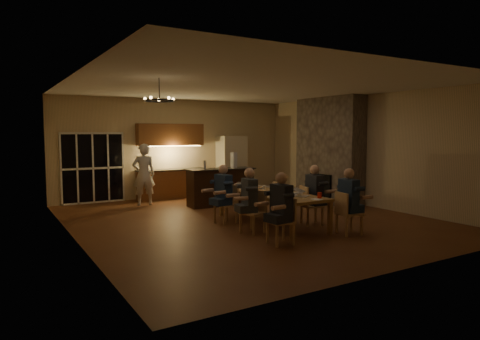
% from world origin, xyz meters
% --- Properties ---
extents(floor, '(9.00, 9.00, 0.00)m').
position_xyz_m(floor, '(0.00, 0.00, 0.00)').
color(floor, brown).
rests_on(floor, ground).
extents(back_wall, '(8.00, 0.04, 3.20)m').
position_xyz_m(back_wall, '(0.00, 4.52, 1.60)').
color(back_wall, beige).
rests_on(back_wall, ground).
extents(left_wall, '(0.04, 9.00, 3.20)m').
position_xyz_m(left_wall, '(-4.02, 0.00, 1.60)').
color(left_wall, beige).
rests_on(left_wall, ground).
extents(right_wall, '(0.04, 9.00, 3.20)m').
position_xyz_m(right_wall, '(4.02, 0.00, 1.60)').
color(right_wall, beige).
rests_on(right_wall, ground).
extents(ceiling, '(8.00, 9.00, 0.04)m').
position_xyz_m(ceiling, '(0.00, 0.00, 3.22)').
color(ceiling, white).
rests_on(ceiling, back_wall).
extents(french_doors, '(1.86, 0.08, 2.10)m').
position_xyz_m(french_doors, '(-2.70, 4.47, 1.05)').
color(french_doors, black).
rests_on(french_doors, ground).
extents(fireplace, '(0.58, 2.50, 3.20)m').
position_xyz_m(fireplace, '(3.70, 1.20, 1.60)').
color(fireplace, '#6D6256').
rests_on(fireplace, ground).
extents(kitchenette, '(2.24, 0.68, 2.40)m').
position_xyz_m(kitchenette, '(-0.30, 4.20, 1.20)').
color(kitchenette, brown).
rests_on(kitchenette, ground).
extents(refrigerator, '(0.90, 0.68, 2.00)m').
position_xyz_m(refrigerator, '(1.90, 4.15, 1.00)').
color(refrigerator, beige).
rests_on(refrigerator, ground).
extents(dining_table, '(1.10, 3.06, 0.75)m').
position_xyz_m(dining_table, '(0.15, -0.73, 0.38)').
color(dining_table, '#A77142').
rests_on(dining_table, ground).
extents(bar_island, '(2.03, 0.75, 1.08)m').
position_xyz_m(bar_island, '(0.40, 2.17, 0.54)').
color(bar_island, black).
rests_on(bar_island, ground).
extents(chair_left_near, '(0.48, 0.48, 0.89)m').
position_xyz_m(chair_left_near, '(-0.71, -2.29, 0.45)').
color(chair_left_near, tan).
rests_on(chair_left_near, ground).
extents(chair_left_mid, '(0.55, 0.55, 0.89)m').
position_xyz_m(chair_left_mid, '(-0.67, -1.26, 0.45)').
color(chair_left_mid, tan).
rests_on(chair_left_mid, ground).
extents(chair_left_far, '(0.50, 0.50, 0.89)m').
position_xyz_m(chair_left_far, '(-0.68, -0.09, 0.45)').
color(chair_left_far, tan).
rests_on(chair_left_far, ground).
extents(chair_right_near, '(0.51, 0.51, 0.89)m').
position_xyz_m(chair_right_near, '(1.00, -2.38, 0.45)').
color(chair_right_near, tan).
rests_on(chair_right_near, ground).
extents(chair_right_mid, '(0.54, 0.54, 0.89)m').
position_xyz_m(chair_right_mid, '(0.97, -1.23, 0.45)').
color(chair_right_mid, tan).
rests_on(chair_right_mid, ground).
extents(chair_right_far, '(0.44, 0.44, 0.89)m').
position_xyz_m(chair_right_far, '(0.96, -0.21, 0.45)').
color(chair_right_far, tan).
rests_on(chair_right_far, ground).
extents(person_left_near, '(0.65, 0.65, 1.38)m').
position_xyz_m(person_left_near, '(-0.73, -2.35, 0.69)').
color(person_left_near, '#262831').
rests_on(person_left_near, ground).
extents(person_right_near, '(0.62, 0.62, 1.38)m').
position_xyz_m(person_right_near, '(1.03, -2.32, 0.69)').
color(person_right_near, '#1F354E').
rests_on(person_right_near, ground).
extents(person_left_mid, '(0.70, 0.70, 1.38)m').
position_xyz_m(person_left_mid, '(-0.70, -1.18, 0.69)').
color(person_left_mid, '#3E4549').
rests_on(person_left_mid, ground).
extents(person_right_mid, '(0.63, 0.63, 1.38)m').
position_xyz_m(person_right_mid, '(1.02, -1.26, 0.69)').
color(person_right_mid, '#262831').
rests_on(person_right_mid, ground).
extents(person_left_far, '(0.68, 0.68, 1.38)m').
position_xyz_m(person_left_far, '(-0.75, -0.11, 0.69)').
color(person_left_far, '#1F354E').
rests_on(person_left_far, ground).
extents(standing_person, '(0.71, 0.52, 1.80)m').
position_xyz_m(standing_person, '(-1.52, 3.32, 0.90)').
color(standing_person, silver).
rests_on(standing_person, ground).
extents(chandelier, '(0.61, 0.61, 0.03)m').
position_xyz_m(chandelier, '(-2.43, -0.55, 2.75)').
color(chandelier, black).
rests_on(chandelier, ceiling).
extents(laptop_a, '(0.42, 0.41, 0.23)m').
position_xyz_m(laptop_a, '(-0.16, -1.83, 0.86)').
color(laptop_a, silver).
rests_on(laptop_a, dining_table).
extents(laptop_b, '(0.42, 0.40, 0.23)m').
position_xyz_m(laptop_b, '(0.40, -1.62, 0.86)').
color(laptop_b, silver).
rests_on(laptop_b, dining_table).
extents(laptop_c, '(0.40, 0.37, 0.23)m').
position_xyz_m(laptop_c, '(-0.13, -0.69, 0.86)').
color(laptop_c, silver).
rests_on(laptop_c, dining_table).
extents(laptop_d, '(0.33, 0.29, 0.23)m').
position_xyz_m(laptop_d, '(0.42, -0.79, 0.86)').
color(laptop_d, silver).
rests_on(laptop_d, dining_table).
extents(laptop_e, '(0.33, 0.30, 0.23)m').
position_xyz_m(laptop_e, '(-0.03, 0.39, 0.86)').
color(laptop_e, silver).
rests_on(laptop_e, dining_table).
extents(laptop_f, '(0.42, 0.41, 0.23)m').
position_xyz_m(laptop_f, '(0.44, 0.33, 0.86)').
color(laptop_f, silver).
rests_on(laptop_f, dining_table).
extents(mug_front, '(0.09, 0.09, 0.10)m').
position_xyz_m(mug_front, '(0.13, -1.15, 0.80)').
color(mug_front, white).
rests_on(mug_front, dining_table).
extents(mug_mid, '(0.08, 0.08, 0.10)m').
position_xyz_m(mug_mid, '(0.30, -0.25, 0.80)').
color(mug_mid, white).
rests_on(mug_mid, dining_table).
extents(mug_back, '(0.09, 0.09, 0.10)m').
position_xyz_m(mug_back, '(-0.18, 0.01, 0.80)').
color(mug_back, white).
rests_on(mug_back, dining_table).
extents(redcup_near, '(0.09, 0.09, 0.12)m').
position_xyz_m(redcup_near, '(0.52, -2.00, 0.81)').
color(redcup_near, red).
rests_on(redcup_near, dining_table).
extents(redcup_mid, '(0.10, 0.10, 0.12)m').
position_xyz_m(redcup_mid, '(-0.22, -0.28, 0.81)').
color(redcup_mid, red).
rests_on(redcup_mid, dining_table).
extents(can_silver, '(0.06, 0.06, 0.12)m').
position_xyz_m(can_silver, '(0.15, -1.35, 0.81)').
color(can_silver, '#B2B2B7').
rests_on(can_silver, dining_table).
extents(can_cola, '(0.07, 0.07, 0.12)m').
position_xyz_m(can_cola, '(0.05, 0.65, 0.81)').
color(can_cola, '#3F0F0C').
rests_on(can_cola, dining_table).
extents(can_right, '(0.07, 0.07, 0.12)m').
position_xyz_m(can_right, '(0.56, -0.43, 0.81)').
color(can_right, '#B2B2B7').
rests_on(can_right, dining_table).
extents(plate_near, '(0.23, 0.23, 0.02)m').
position_xyz_m(plate_near, '(0.55, -1.24, 0.76)').
color(plate_near, white).
rests_on(plate_near, dining_table).
extents(plate_left, '(0.28, 0.28, 0.02)m').
position_xyz_m(plate_left, '(-0.21, -1.67, 0.76)').
color(plate_left, white).
rests_on(plate_left, dining_table).
extents(plate_far, '(0.27, 0.27, 0.02)m').
position_xyz_m(plate_far, '(0.61, 0.04, 0.76)').
color(plate_far, white).
rests_on(plate_far, dining_table).
extents(notepad, '(0.19, 0.24, 0.01)m').
position_xyz_m(notepad, '(0.32, -2.14, 0.76)').
color(notepad, white).
rests_on(notepad, dining_table).
extents(bar_bottle, '(0.07, 0.07, 0.24)m').
position_xyz_m(bar_bottle, '(-0.06, 2.24, 1.20)').
color(bar_bottle, '#99999E').
rests_on(bar_bottle, bar_island).
extents(bar_blender, '(0.17, 0.17, 0.45)m').
position_xyz_m(bar_blender, '(0.87, 2.20, 1.31)').
color(bar_blender, silver).
rests_on(bar_blender, bar_island).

